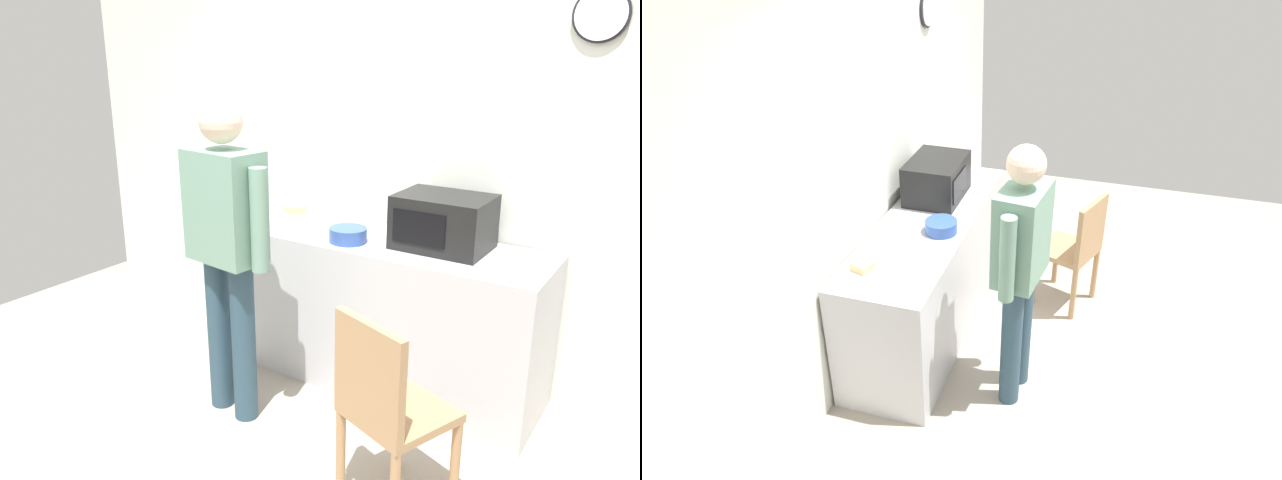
{
  "view_description": "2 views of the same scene",
  "coord_description": "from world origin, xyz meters",
  "views": [
    {
      "loc": [
        1.62,
        -1.78,
        1.97
      ],
      "look_at": [
        -0.19,
        0.92,
        0.94
      ],
      "focal_mm": 34.15,
      "sensor_mm": 36.0,
      "label": 1
    },
    {
      "loc": [
        -3.42,
        -0.08,
        2.92
      ],
      "look_at": [
        -0.28,
        0.87,
        0.98
      ],
      "focal_mm": 33.91,
      "sensor_mm": 36.0,
      "label": 2
    }
  ],
  "objects": [
    {
      "name": "spoon_utensil",
      "position": [
        -0.48,
        1.02,
        0.91
      ],
      "size": [
        0.16,
        0.1,
        0.01
      ],
      "primitive_type": "cube",
      "rotation": [
        0.0,
        0.0,
        0.51
      ],
      "color": "silver",
      "rests_on": "kitchen_counter"
    },
    {
      "name": "fork_utensil",
      "position": [
        0.6,
        0.98,
        0.91
      ],
      "size": [
        0.15,
        0.12,
        0.01
      ],
      "primitive_type": "cube",
      "rotation": [
        0.0,
        0.0,
        2.47
      ],
      "color": "silver",
      "rests_on": "kitchen_counter"
    },
    {
      "name": "back_wall",
      "position": [
        0.0,
        1.6,
        1.3
      ],
      "size": [
        5.4,
        0.13,
        2.6
      ],
      "color": "silver",
      "rests_on": "ground_plane"
    },
    {
      "name": "sandwich_plate",
      "position": [
        -0.69,
        1.37,
        0.92
      ],
      "size": [
        0.27,
        0.27,
        0.07
      ],
      "color": "white",
      "rests_on": "kitchen_counter"
    },
    {
      "name": "microwave",
      "position": [
        0.39,
        1.27,
        1.05
      ],
      "size": [
        0.5,
        0.39,
        0.3
      ],
      "color": "black",
      "rests_on": "kitchen_counter"
    },
    {
      "name": "salad_bowl",
      "position": [
        -0.1,
        1.07,
        0.95
      ],
      "size": [
        0.22,
        0.22,
        0.08
      ],
      "primitive_type": "cylinder",
      "color": "#33519E",
      "rests_on": "kitchen_counter"
    },
    {
      "name": "person_standing",
      "position": [
        -0.46,
        0.46,
        1.02
      ],
      "size": [
        0.59,
        0.29,
        1.73
      ],
      "color": "#294354",
      "rests_on": "ground_plane"
    },
    {
      "name": "kitchen_counter",
      "position": [
        0.03,
        1.22,
        0.45
      ],
      "size": [
        1.97,
        0.62,
        0.9
      ],
      "primitive_type": "cube",
      "color": "#B7B7BC",
      "rests_on": "ground_plane"
    },
    {
      "name": "wooden_chair",
      "position": [
        0.61,
        0.23,
        0.52
      ],
      "size": [
        0.51,
        0.51,
        0.94
      ],
      "color": "#A87F56",
      "rests_on": "ground_plane"
    }
  ]
}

